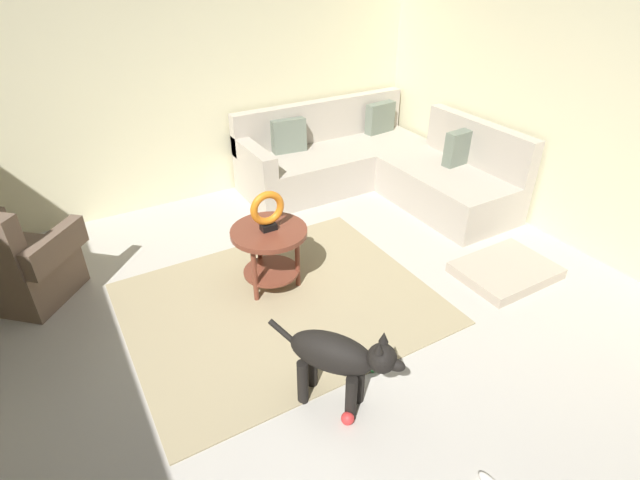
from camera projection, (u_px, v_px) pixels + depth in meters
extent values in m
cube|color=#B7B2A8|center=(308.00, 373.00, 3.32)|extent=(6.00, 6.00, 0.10)
cube|color=beige|center=(157.00, 73.00, 4.75)|extent=(6.00, 0.12, 2.70)
cube|color=beige|center=(632.00, 104.00, 3.85)|extent=(0.12, 6.00, 2.70)
cube|color=tan|center=(281.00, 303.00, 3.87)|extent=(2.30, 1.90, 0.01)
cube|color=#B2A899|center=(336.00, 166.00, 5.70)|extent=(2.20, 0.85, 0.42)
cube|color=#B2A899|center=(321.00, 120.00, 5.73)|extent=(2.20, 0.14, 0.46)
cube|color=#B2A899|center=(447.00, 189.00, 5.16)|extent=(0.85, 1.40, 0.42)
cube|color=#B2A899|center=(479.00, 143.00, 5.08)|extent=(0.14, 1.40, 0.46)
cube|color=#B2A899|center=(254.00, 157.00, 5.09)|extent=(0.16, 0.85, 0.22)
cube|color=slate|center=(380.00, 119.00, 5.97)|extent=(0.39, 0.17, 0.38)
cube|color=slate|center=(289.00, 136.00, 5.43)|extent=(0.39, 0.19, 0.39)
cube|color=slate|center=(460.00, 148.00, 5.12)|extent=(0.39, 0.16, 0.38)
cube|color=brown|center=(27.00, 275.00, 3.86)|extent=(0.85, 0.85, 0.40)
cube|color=brown|center=(56.00, 247.00, 3.63)|extent=(0.48, 0.51, 0.22)
cylinder|color=brown|center=(269.00, 232.00, 3.80)|extent=(0.60, 0.60, 0.04)
cylinder|color=brown|center=(271.00, 271.00, 3.99)|extent=(0.45, 0.45, 0.02)
cylinder|color=brown|center=(259.00, 248.00, 4.10)|extent=(0.04, 0.04, 0.50)
cylinder|color=brown|center=(255.00, 274.00, 3.78)|extent=(0.04, 0.04, 0.50)
cylinder|color=brown|center=(298.00, 261.00, 3.94)|extent=(0.04, 0.04, 0.50)
cube|color=black|center=(269.00, 227.00, 3.78)|extent=(0.12, 0.08, 0.05)
torus|color=orange|center=(267.00, 208.00, 3.69)|extent=(0.28, 0.06, 0.28)
cube|color=#B2A38E|center=(506.00, 270.00, 4.18)|extent=(0.80, 0.60, 0.09)
cylinder|color=black|center=(359.00, 381.00, 2.98)|extent=(0.07, 0.07, 0.32)
cylinder|color=black|center=(351.00, 398.00, 2.87)|extent=(0.07, 0.07, 0.32)
cylinder|color=black|center=(312.00, 366.00, 3.09)|extent=(0.07, 0.07, 0.32)
cylinder|color=black|center=(303.00, 382.00, 2.98)|extent=(0.07, 0.07, 0.32)
ellipsoid|color=black|center=(331.00, 352.00, 2.85)|extent=(0.49, 0.55, 0.24)
sphere|color=black|center=(382.00, 358.00, 2.72)|extent=(0.17, 0.17, 0.17)
ellipsoid|color=black|center=(395.00, 365.00, 2.70)|extent=(0.13, 0.14, 0.07)
cone|color=black|center=(384.00, 337.00, 2.69)|extent=(0.06, 0.06, 0.07)
cone|color=black|center=(379.00, 348.00, 2.62)|extent=(0.06, 0.06, 0.07)
cylinder|color=black|center=(284.00, 333.00, 2.94)|extent=(0.15, 0.18, 0.16)
sphere|color=red|center=(348.00, 418.00, 2.90)|extent=(0.08, 0.08, 0.08)
cylinder|color=green|center=(366.00, 361.00, 3.32)|extent=(0.05, 0.20, 0.05)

